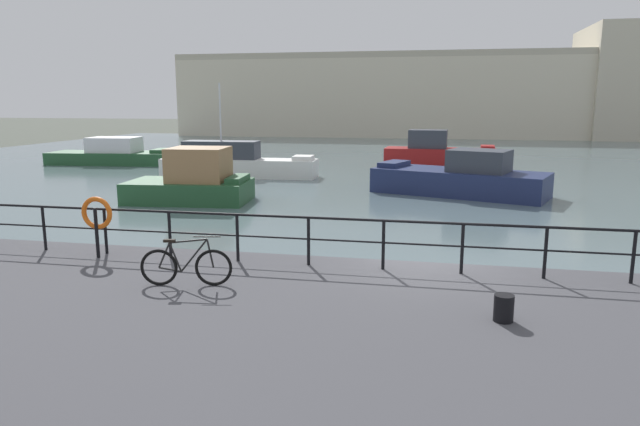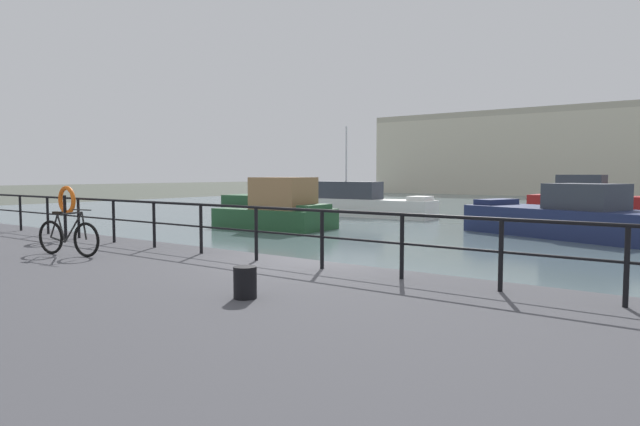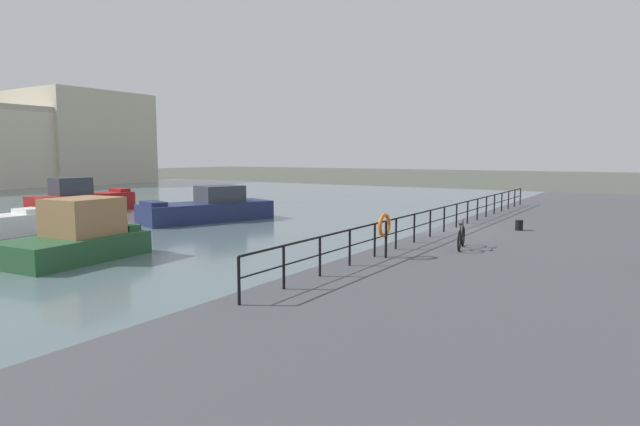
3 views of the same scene
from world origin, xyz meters
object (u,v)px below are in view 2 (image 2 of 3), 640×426
at_px(moored_red_daysailer, 594,203).
at_px(mooring_bollard, 245,282).
at_px(moored_green_narrowboat, 566,218).
at_px(moored_cabin_cruiser, 358,203).
at_px(parked_bicycle, 68,237).
at_px(life_ring_stand, 67,202).
at_px(moored_small_launch, 278,209).
at_px(moored_blue_motorboat, 276,198).

distance_m(moored_red_daysailer, mooring_bollard, 29.25).
bearing_deg(moored_green_narrowboat, moored_cabin_cruiser, 1.05).
height_order(moored_cabin_cruiser, mooring_bollard, moored_cabin_cruiser).
distance_m(parked_bicycle, life_ring_stand, 3.28).
xyz_separation_m(moored_cabin_cruiser, moored_small_launch, (1.11, -8.41, 0.08)).
distance_m(moored_red_daysailer, parked_bicycle, 28.93).
bearing_deg(moored_red_daysailer, life_ring_stand, -102.55).
bearing_deg(life_ring_stand, moored_red_daysailer, 74.51).
height_order(moored_red_daysailer, parked_bicycle, moored_red_daysailer).
height_order(moored_blue_motorboat, parked_bicycle, moored_blue_motorboat).
relative_size(moored_small_launch, life_ring_stand, 3.86).
distance_m(moored_cabin_cruiser, moored_green_narrowboat, 13.21).
distance_m(moored_cabin_cruiser, mooring_bollard, 25.57).
relative_size(moored_cabin_cruiser, moored_red_daysailer, 1.26).
xyz_separation_m(moored_small_launch, parked_bicycle, (5.68, -13.18, 0.31)).
bearing_deg(moored_green_narrowboat, parked_bicycle, 91.14).
distance_m(moored_small_launch, moored_red_daysailer, 18.52).
bearing_deg(moored_cabin_cruiser, parked_bicycle, -74.70).
distance_m(moored_cabin_cruiser, moored_small_launch, 8.48).
height_order(moored_blue_motorboat, moored_red_daysailer, moored_red_daysailer).
relative_size(moored_small_launch, moored_green_narrowboat, 0.65).
height_order(moored_blue_motorboat, moored_cabin_cruiser, moored_cabin_cruiser).
bearing_deg(moored_blue_motorboat, moored_small_launch, -54.22).
bearing_deg(mooring_bollard, moored_red_daysailer, 92.23).
bearing_deg(parked_bicycle, moored_green_narrowboat, 60.68).
distance_m(parked_bicycle, mooring_bollard, 5.83).
bearing_deg(moored_green_narrowboat, life_ring_stand, 81.02).
bearing_deg(moored_blue_motorboat, life_ring_stand, -65.41).
relative_size(moored_cabin_cruiser, life_ring_stand, 6.48).
bearing_deg(life_ring_stand, moored_blue_motorboat, 120.37).
xyz_separation_m(moored_blue_motorboat, moored_cabin_cruiser, (10.60, -4.80, 0.12)).
distance_m(moored_green_narrowboat, parked_bicycle, 18.35).
distance_m(moored_small_launch, parked_bicycle, 14.35).
bearing_deg(moored_red_daysailer, moored_green_narrowboat, -81.43).
relative_size(moored_blue_motorboat, moored_cabin_cruiser, 0.97).
relative_size(moored_green_narrowboat, parked_bicycle, 4.77).
height_order(moored_blue_motorboat, moored_green_narrowboat, moored_green_narrowboat).
bearing_deg(moored_blue_motorboat, moored_red_daysailer, -0.16).
xyz_separation_m(parked_bicycle, mooring_bollard, (5.79, -0.68, -0.17)).
relative_size(moored_small_launch, mooring_bollard, 12.27).
distance_m(moored_red_daysailer, life_ring_stand, 28.04).
distance_m(moored_cabin_cruiser, parked_bicycle, 22.63).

